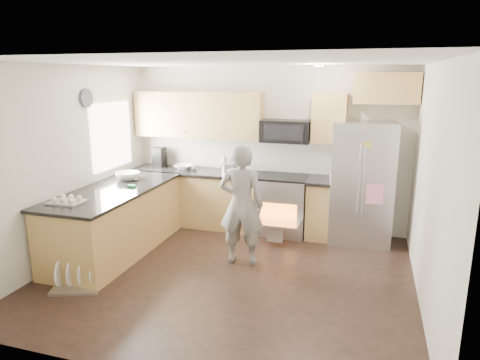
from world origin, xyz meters
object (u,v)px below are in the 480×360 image
(stove_range, at_px, (283,192))
(dish_rack, at_px, (77,280))
(refrigerator, at_px, (361,183))
(person, at_px, (241,205))

(stove_range, distance_m, dish_rack, 3.25)
(stove_range, distance_m, refrigerator, 1.20)
(refrigerator, bearing_deg, dish_rack, -145.26)
(refrigerator, relative_size, person, 1.12)
(person, xyz_separation_m, dish_rack, (-1.65, -1.26, -0.72))
(refrigerator, xyz_separation_m, dish_rack, (-3.12, -2.54, -0.82))
(stove_range, xyz_separation_m, refrigerator, (1.17, 0.01, 0.23))
(stove_range, bearing_deg, dish_rack, -127.58)
(stove_range, relative_size, refrigerator, 0.98)
(refrigerator, bearing_deg, stove_range, 175.97)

